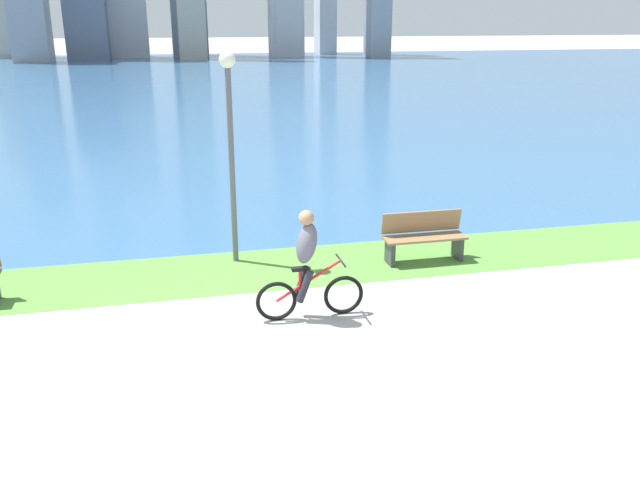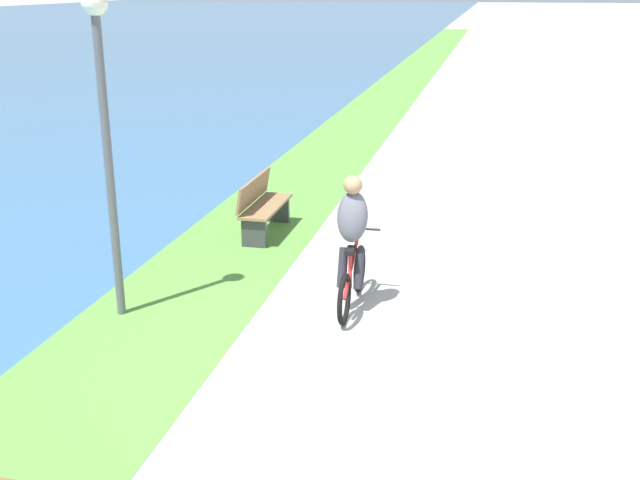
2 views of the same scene
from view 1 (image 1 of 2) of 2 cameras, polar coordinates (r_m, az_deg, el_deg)
ground_plane at (r=8.82m, az=-8.47°, el=-9.92°), size 300.00×300.00×0.00m
grass_strip_bayside at (r=11.55m, az=-9.81°, el=-2.88°), size 120.00×2.03×0.01m
bay_water_surface at (r=48.92m, az=-12.89°, el=13.30°), size 300.00×73.95×0.00m
cyclist_lead at (r=9.47m, az=-1.08°, el=-2.15°), size 1.61×0.52×1.64m
bench_near_path at (r=12.01m, az=8.95°, el=0.28°), size 1.50×0.47×0.90m
lamppost_tall at (r=11.48m, az=-7.79°, el=9.66°), size 0.28×0.28×3.68m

